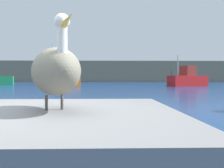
{
  "coord_description": "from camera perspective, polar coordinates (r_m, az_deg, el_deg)",
  "views": [
    {
      "loc": [
        1.05,
        -2.67,
        1.18
      ],
      "look_at": [
        1.68,
        19.49,
        0.61
      ],
      "focal_mm": 40.78,
      "sensor_mm": 36.0,
      "label": 1
    }
  ],
  "objects": [
    {
      "name": "hillside_backdrop",
      "position": [
        74.9,
        -2.45,
        2.79
      ],
      "size": [
        140.0,
        10.28,
        5.78
      ],
      "primitive_type": "cube",
      "color": "#7F755B",
      "rests_on": "ground"
    },
    {
      "name": "pier_dock",
      "position": [
        2.74,
        -12.56,
        -14.65
      ],
      "size": [
        2.48,
        2.78,
        0.85
      ],
      "primitive_type": "cube",
      "color": "slate",
      "rests_on": "ground"
    },
    {
      "name": "pelican",
      "position": [
        2.62,
        -12.62,
        2.92
      ],
      "size": [
        0.8,
        1.3,
        0.89
      ],
      "rotation": [
        0.0,
        0.0,
        -1.21
      ],
      "color": "gray",
      "rests_on": "pier_dock"
    },
    {
      "name": "fishing_boat_orange",
      "position": [
        35.78,
        -11.25,
        1.03
      ],
      "size": [
        4.92,
        2.86,
        5.66
      ],
      "rotation": [
        0.0,
        0.0,
        3.46
      ],
      "color": "orange",
      "rests_on": "ground"
    },
    {
      "name": "fishing_boat_red",
      "position": [
        35.94,
        16.62,
        1.09
      ],
      "size": [
        5.85,
        3.82,
        4.12
      ],
      "rotation": [
        0.0,
        0.0,
        3.53
      ],
      "color": "red",
      "rests_on": "ground"
    }
  ]
}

